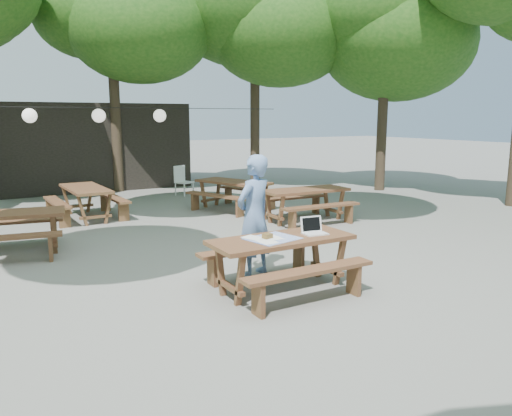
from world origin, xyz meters
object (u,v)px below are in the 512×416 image
Objects in this scene: plastic_chair at (184,187)px; woman at (254,216)px; main_picnic_table at (281,263)px; picnic_table_nw at (4,233)px.

woman is at bearing -126.74° from plastic_chair.
plastic_chair is (2.03, 7.86, -0.66)m from woman.
main_picnic_table is 8.85m from plastic_chair.
picnic_table_nw is 4.52m from woman.
main_picnic_table is 1.09× the size of woman.
woman is (0.00, 0.76, 0.53)m from main_picnic_table.
picnic_table_nw is 1.16× the size of woman.
woman is at bearing -35.16° from picnic_table_nw.
main_picnic_table is 2.22× the size of plastic_chair.
picnic_table_nw is at bearing -160.25° from plastic_chair.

